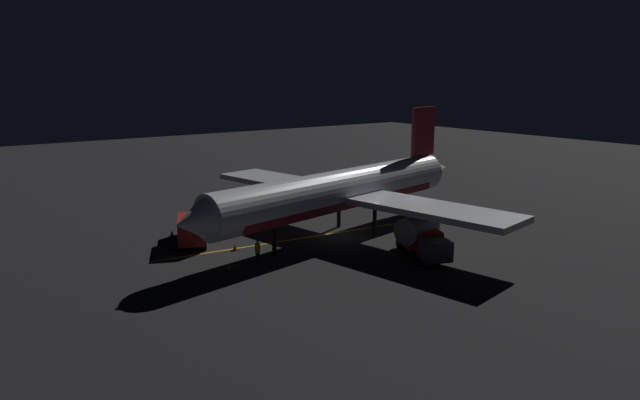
{
  "coord_description": "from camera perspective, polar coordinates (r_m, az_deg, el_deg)",
  "views": [
    {
      "loc": [
        -37.49,
        29.07,
        13.64
      ],
      "look_at": [
        0.0,
        2.0,
        3.5
      ],
      "focal_mm": 31.72,
      "sensor_mm": 36.0,
      "label": 1
    }
  ],
  "objects": [
    {
      "name": "ground_plane",
      "position": [
        49.4,
        1.89,
        -3.79
      ],
      "size": [
        180.0,
        180.0,
        0.2
      ],
      "primitive_type": "cube",
      "color": "black"
    },
    {
      "name": "traffic_cone_under_wing",
      "position": [
        54.79,
        -5.55,
        -1.84
      ],
      "size": [
        0.5,
        0.5,
        0.55
      ],
      "color": "#EA590F",
      "rests_on": "ground_plane"
    },
    {
      "name": "traffic_cone_near_left",
      "position": [
        41.36,
        -9.16,
        -6.69
      ],
      "size": [
        0.5,
        0.5,
        0.55
      ],
      "color": "#EA590F",
      "rests_on": "ground_plane"
    },
    {
      "name": "apron_guide_stripe",
      "position": [
        48.33,
        -2.97,
        -4.04
      ],
      "size": [
        2.88,
        23.82,
        0.01
      ],
      "primitive_type": "cube",
      "rotation": [
        0.0,
        0.0,
        -0.11
      ],
      "color": "gold",
      "rests_on": "ground_plane"
    },
    {
      "name": "baggage_truck",
      "position": [
        48.21,
        -12.87,
        -2.88
      ],
      "size": [
        6.4,
        4.26,
        2.35
      ],
      "color": "maroon",
      "rests_on": "ground_plane"
    },
    {
      "name": "catering_truck",
      "position": [
        44.42,
        10.29,
        -4.14
      ],
      "size": [
        6.43,
        4.23,
        2.21
      ],
      "color": "maroon",
      "rests_on": "ground_plane"
    },
    {
      "name": "airliner",
      "position": [
        48.86,
        2.37,
        0.84
      ],
      "size": [
        31.42,
        33.39,
        10.68
      ],
      "color": "silver",
      "rests_on": "ground_plane"
    },
    {
      "name": "traffic_cone_near_right",
      "position": [
        45.91,
        -8.56,
        -4.73
      ],
      "size": [
        0.5,
        0.5,
        0.55
      ],
      "color": "#EA590F",
      "rests_on": "ground_plane"
    },
    {
      "name": "traffic_cone_far",
      "position": [
        50.94,
        -14.71,
        -3.29
      ],
      "size": [
        0.5,
        0.5,
        0.55
      ],
      "color": "#EA590F",
      "rests_on": "ground_plane"
    },
    {
      "name": "ground_crew_worker",
      "position": [
        42.44,
        -6.31,
        -5.2
      ],
      "size": [
        0.4,
        0.4,
        1.74
      ],
      "color": "black",
      "rests_on": "ground_plane"
    }
  ]
}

